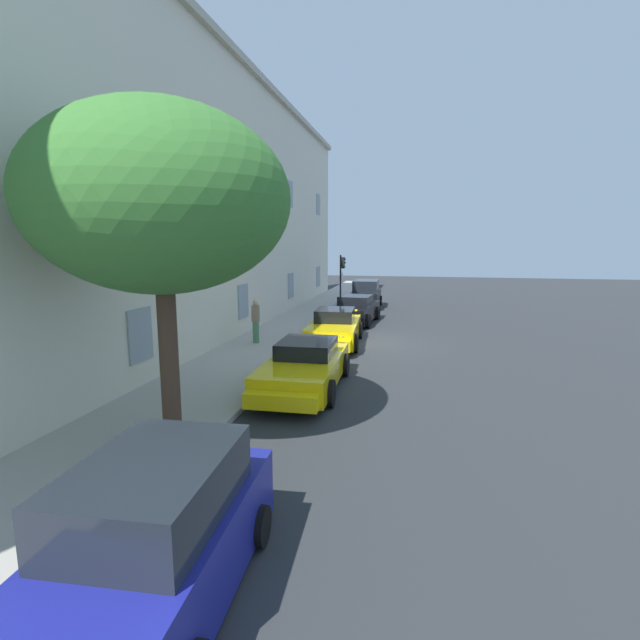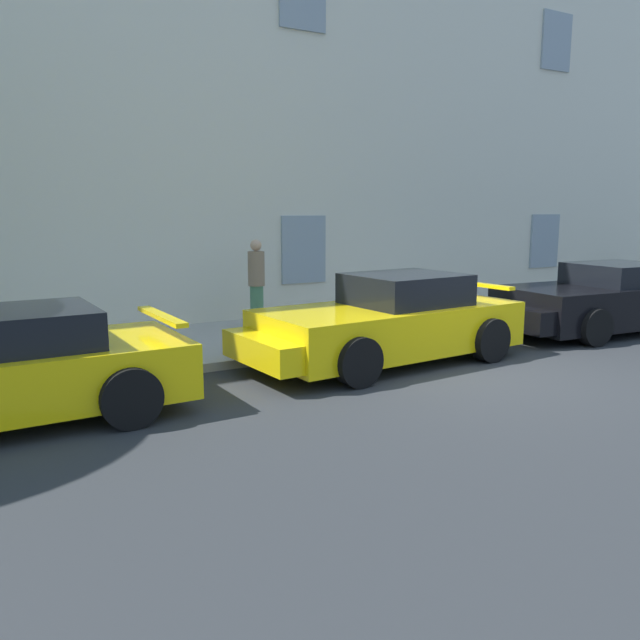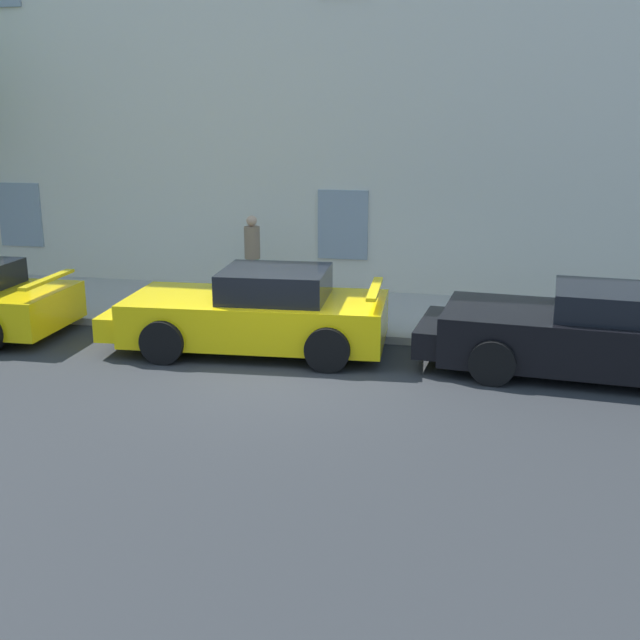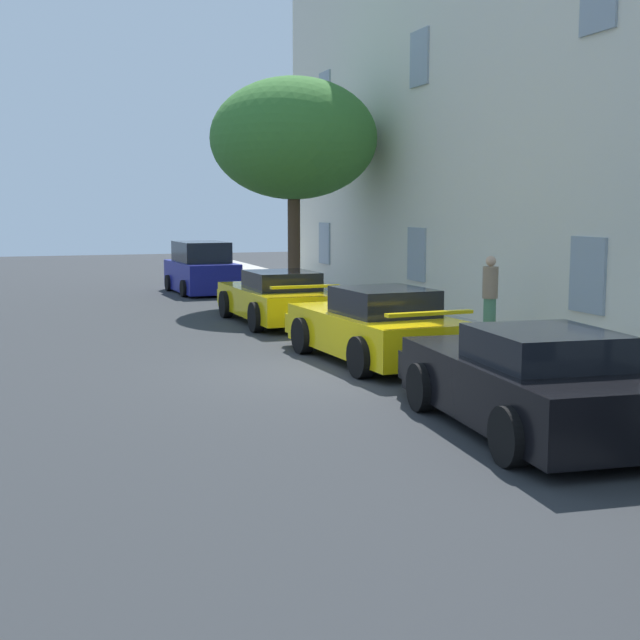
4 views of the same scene
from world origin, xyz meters
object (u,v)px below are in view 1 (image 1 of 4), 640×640
hatchback_parked (158,538)px  pedestrian_admiring (256,321)px  tree_near_kerb (160,201)px  hatchback_distant (366,295)px  sportscar_yellow_flank (334,330)px  traffic_light (342,273)px  sportscar_red_lead (303,369)px  sportscar_white_middle (353,311)px

hatchback_parked → pedestrian_admiring: pedestrian_admiring is taller
hatchback_parked → pedestrian_admiring: size_ratio=2.20×
hatchback_parked → tree_near_kerb: (3.98, 2.08, 4.16)m
hatchback_distant → tree_near_kerb: size_ratio=0.59×
sportscar_yellow_flank → pedestrian_admiring: pedestrian_admiring is taller
pedestrian_admiring → traffic_light: bearing=-11.2°
sportscar_red_lead → sportscar_yellow_flank: size_ratio=1.04×
pedestrian_admiring → hatchback_parked: bearing=-164.9°
hatchback_distant → tree_near_kerb: bearing=175.9°
sportscar_white_middle → tree_near_kerb: bearing=174.0°
sportscar_yellow_flank → pedestrian_admiring: 3.19m
hatchback_distant → pedestrian_admiring: 12.90m
sportscar_yellow_flank → hatchback_parked: hatchback_parked is taller
sportscar_red_lead → sportscar_white_middle: size_ratio=1.01×
sportscar_red_lead → hatchback_parked: 8.08m
sportscar_white_middle → sportscar_red_lead: bearing=-179.2°
pedestrian_admiring → hatchback_distant: bearing=-13.6°
sportscar_red_lead → hatchback_distant: (17.65, 0.23, 0.20)m
sportscar_white_middle → hatchback_parked: bearing=-178.7°
sportscar_red_lead → tree_near_kerb: (-4.09, 1.78, 4.34)m
sportscar_yellow_flank → tree_near_kerb: bearing=171.1°
sportscar_yellow_flank → hatchback_distant: size_ratio=1.25×
hatchback_distant → hatchback_parked: bearing=-178.8°
hatchback_parked → pedestrian_admiring: 13.65m
tree_near_kerb → traffic_light: bearing=-1.3°
sportscar_yellow_flank → traffic_light: traffic_light is taller
hatchback_distant → sportscar_red_lead: bearing=-179.3°
sportscar_yellow_flank → hatchback_parked: size_ratio=1.26×
hatchback_parked → sportscar_yellow_flank: bearing=2.1°
traffic_light → sportscar_red_lead: bearing=-174.8°
sportscar_red_lead → traffic_light: (14.77, 1.34, 1.78)m
sportscar_red_lead → pedestrian_admiring: pedestrian_admiring is taller
sportscar_yellow_flank → pedestrian_admiring: bearing=105.6°
sportscar_red_lead → tree_near_kerb: 6.22m
sportscar_yellow_flank → sportscar_white_middle: sportscar_yellow_flank is taller
sportscar_red_lead → pedestrian_admiring: bearing=32.5°
sportscar_white_middle → traffic_light: (3.39, 1.18, 1.77)m
tree_near_kerb → traffic_light: tree_near_kerb is taller
sportscar_red_lead → traffic_light: 14.94m
hatchback_parked → pedestrian_admiring: bearing=15.1°
sportscar_white_middle → traffic_light: size_ratio=1.53×
hatchback_parked → traffic_light: (22.84, 1.64, 1.61)m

